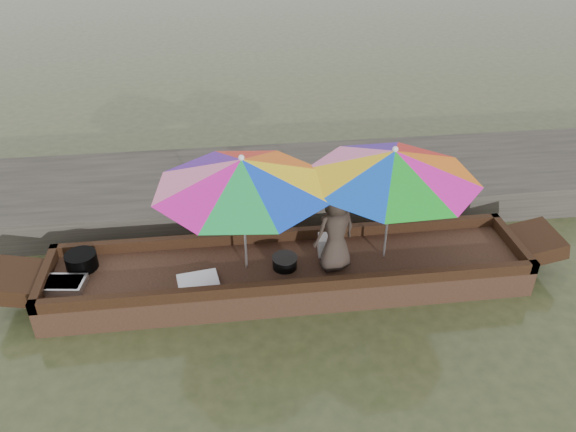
{
  "coord_description": "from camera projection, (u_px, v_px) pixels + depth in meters",
  "views": [
    {
      "loc": [
        -0.73,
        -5.67,
        4.62
      ],
      "look_at": [
        0.0,
        0.1,
        1.0
      ],
      "focal_mm": 35.0,
      "sensor_mm": 36.0,
      "label": 1
    }
  ],
  "objects": [
    {
      "name": "water",
      "position": [
        289.0,
        285.0,
        7.3
      ],
      "size": [
        80.0,
        80.0,
        0.0
      ],
      "primitive_type": "plane",
      "color": "#343C20",
      "rests_on": "ground"
    },
    {
      "name": "dock",
      "position": [
        272.0,
        187.0,
        9.02
      ],
      "size": [
        22.0,
        2.2,
        0.5
      ],
      "primitive_type": "cube",
      "color": "#2D2B26",
      "rests_on": "ground"
    },
    {
      "name": "boat_hull",
      "position": [
        289.0,
        275.0,
        7.2
      ],
      "size": [
        6.05,
        1.2,
        0.35
      ],
      "primitive_type": "cube",
      "color": "black",
      "rests_on": "water"
    },
    {
      "name": "cooking_pot",
      "position": [
        81.0,
        261.0,
        6.99
      ],
      "size": [
        0.39,
        0.39,
        0.2
      ],
      "primitive_type": "cylinder",
      "color": "black",
      "rests_on": "boat_hull"
    },
    {
      "name": "tray_crayfish",
      "position": [
        64.0,
        284.0,
        6.69
      ],
      "size": [
        0.52,
        0.4,
        0.09
      ],
      "primitive_type": "cube",
      "rotation": [
        0.0,
        0.0,
        -0.13
      ],
      "color": "silver",
      "rests_on": "boat_hull"
    },
    {
      "name": "tray_scallop",
      "position": [
        198.0,
        281.0,
        6.76
      ],
      "size": [
        0.53,
        0.41,
        0.06
      ],
      "primitive_type": "cube",
      "rotation": [
        0.0,
        0.0,
        0.16
      ],
      "color": "silver",
      "rests_on": "boat_hull"
    },
    {
      "name": "charcoal_grill",
      "position": [
        285.0,
        263.0,
        7.01
      ],
      "size": [
        0.3,
        0.3,
        0.14
      ],
      "primitive_type": "cylinder",
      "color": "black",
      "rests_on": "boat_hull"
    },
    {
      "name": "supply_bag",
      "position": [
        329.0,
        245.0,
        7.24
      ],
      "size": [
        0.3,
        0.25,
        0.26
      ],
      "primitive_type": "cube",
      "rotation": [
        0.0,
        0.0,
        -0.1
      ],
      "color": "silver",
      "rests_on": "boat_hull"
    },
    {
      "name": "vendor",
      "position": [
        336.0,
        231.0,
        6.76
      ],
      "size": [
        0.63,
        0.51,
        1.1
      ],
      "primitive_type": "imported",
      "rotation": [
        0.0,
        0.0,
        3.49
      ],
      "color": "#322722",
      "rests_on": "boat_hull"
    },
    {
      "name": "umbrella_bow",
      "position": [
        244.0,
        214.0,
        6.64
      ],
      "size": [
        2.64,
        2.64,
        1.55
      ],
      "primitive_type": null,
      "rotation": [
        0.0,
        0.0,
        0.29
      ],
      "color": "#FF630C",
      "rests_on": "boat_hull"
    },
    {
      "name": "umbrella_stern",
      "position": [
        389.0,
        205.0,
        6.83
      ],
      "size": [
        2.77,
        2.77,
        1.55
      ],
      "primitive_type": null,
      "rotation": [
        0.0,
        0.0,
        0.43
      ],
      "color": "red",
      "rests_on": "boat_hull"
    }
  ]
}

